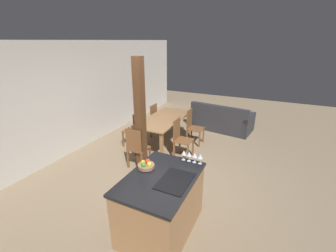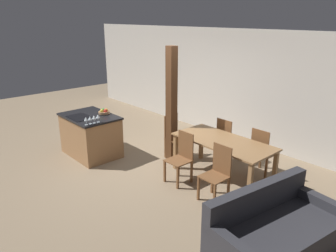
# 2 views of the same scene
# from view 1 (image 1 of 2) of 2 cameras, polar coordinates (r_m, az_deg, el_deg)

# --- Properties ---
(ground_plane) EXTENTS (16.00, 16.00, 0.00)m
(ground_plane) POSITION_cam_1_polar(r_m,az_deg,el_deg) (4.76, -1.00, -13.51)
(ground_plane) COLOR #847056
(wall_back) EXTENTS (11.20, 0.08, 2.70)m
(wall_back) POSITION_cam_1_polar(r_m,az_deg,el_deg) (5.85, -25.67, 5.60)
(wall_back) COLOR beige
(wall_back) RESTS_ON ground_plane
(kitchen_island) EXTENTS (1.30, 0.92, 0.93)m
(kitchen_island) POSITION_cam_1_polar(r_m,az_deg,el_deg) (3.47, -1.77, -19.12)
(kitchen_island) COLOR #9E7047
(kitchen_island) RESTS_ON ground_plane
(fruit_bowl) EXTENTS (0.25, 0.25, 0.11)m
(fruit_bowl) POSITION_cam_1_polar(r_m,az_deg,el_deg) (3.38, -5.58, -9.81)
(fruit_bowl) COLOR #99704C
(fruit_bowl) RESTS_ON kitchen_island
(wine_glass_near) EXTENTS (0.07, 0.07, 0.16)m
(wine_glass_near) POSITION_cam_1_polar(r_m,az_deg,el_deg) (3.46, 8.21, -7.69)
(wine_glass_near) COLOR silver
(wine_glass_near) RESTS_ON kitchen_island
(wine_glass_middle) EXTENTS (0.07, 0.07, 0.16)m
(wine_glass_middle) POSITION_cam_1_polar(r_m,az_deg,el_deg) (3.48, 6.80, -7.41)
(wine_glass_middle) COLOR silver
(wine_glass_middle) RESTS_ON kitchen_island
(wine_glass_far) EXTENTS (0.07, 0.07, 0.16)m
(wine_glass_far) POSITION_cam_1_polar(r_m,az_deg,el_deg) (3.51, 5.40, -7.12)
(wine_glass_far) COLOR silver
(wine_glass_far) RESTS_ON kitchen_island
(wine_glass_end) EXTENTS (0.07, 0.07, 0.16)m
(wine_glass_end) POSITION_cam_1_polar(r_m,az_deg,el_deg) (3.53, 4.03, -6.84)
(wine_glass_end) COLOR silver
(wine_glass_end) RESTS_ON kitchen_island
(dining_table) EXTENTS (1.91, 0.89, 0.77)m
(dining_table) POSITION_cam_1_polar(r_m,az_deg,el_deg) (5.98, -1.02, 1.15)
(dining_table) COLOR olive
(dining_table) RESTS_ON ground_plane
(dining_chair_near_left) EXTENTS (0.40, 0.40, 0.95)m
(dining_chair_near_left) POSITION_cam_1_polar(r_m,az_deg,el_deg) (5.42, 3.27, -3.01)
(dining_chair_near_left) COLOR brown
(dining_chair_near_left) RESTS_ON ground_plane
(dining_chair_near_right) EXTENTS (0.40, 0.40, 0.95)m
(dining_chair_near_right) POSITION_cam_1_polar(r_m,az_deg,el_deg) (6.17, 6.36, -0.07)
(dining_chair_near_right) COLOR brown
(dining_chair_near_right) RESTS_ON ground_plane
(dining_chair_far_left) EXTENTS (0.40, 0.40, 0.95)m
(dining_chair_far_left) POSITION_cam_1_polar(r_m,az_deg,el_deg) (6.01, -8.57, -0.73)
(dining_chair_far_left) COLOR brown
(dining_chair_far_left) RESTS_ON ground_plane
(dining_chair_far_right) EXTENTS (0.40, 0.40, 0.95)m
(dining_chair_far_right) POSITION_cam_1_polar(r_m,az_deg,el_deg) (6.70, -4.47, 1.71)
(dining_chair_far_right) COLOR brown
(dining_chair_far_right) RESTS_ON ground_plane
(dining_chair_head_end) EXTENTS (0.40, 0.40, 0.95)m
(dining_chair_head_end) POSITION_cam_1_polar(r_m,az_deg,el_deg) (4.98, -7.96, -5.44)
(dining_chair_head_end) COLOR brown
(dining_chair_head_end) RESTS_ON ground_plane
(couch) EXTENTS (1.17, 1.93, 0.86)m
(couch) POSITION_cam_1_polar(r_m,az_deg,el_deg) (7.38, 13.46, 1.35)
(couch) COLOR #2D2D33
(couch) RESTS_ON ground_plane
(timber_post) EXTENTS (0.18, 0.18, 2.42)m
(timber_post) POSITION_cam_1_polar(r_m,az_deg,el_deg) (4.67, -7.07, 2.28)
(timber_post) COLOR #4C2D19
(timber_post) RESTS_ON ground_plane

